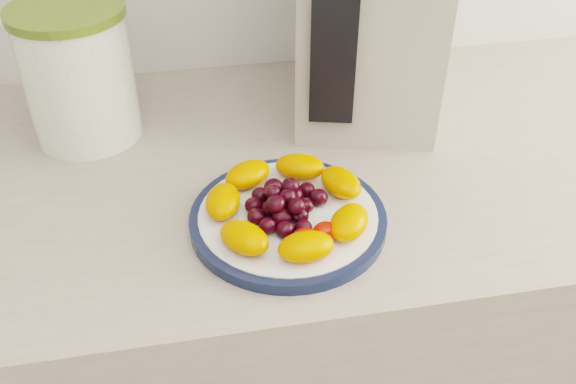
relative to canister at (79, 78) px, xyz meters
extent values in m
cube|color=#AF9F8F|center=(0.27, -0.12, -0.54)|extent=(3.50, 0.60, 0.90)
cube|color=#876346|center=(0.27, -0.12, -0.57)|extent=(3.48, 0.58, 0.84)
cylinder|color=#151F3C|center=(0.25, -0.26, -0.08)|extent=(0.24, 0.24, 0.01)
cylinder|color=white|center=(0.25, -0.26, -0.08)|extent=(0.22, 0.22, 0.02)
cylinder|color=#556E25|center=(0.00, 0.00, 0.00)|extent=(0.19, 0.19, 0.18)
cylinder|color=#5B6D23|center=(0.00, 0.00, 0.10)|extent=(0.20, 0.20, 0.01)
cube|color=black|center=(0.34, -0.11, 0.09)|extent=(0.06, 0.03, 0.26)
ellipsoid|color=#F06B00|center=(0.32, -0.23, -0.06)|extent=(0.06, 0.07, 0.03)
ellipsoid|color=#F06B00|center=(0.28, -0.19, -0.06)|extent=(0.07, 0.06, 0.03)
ellipsoid|color=#F06B00|center=(0.21, -0.19, -0.06)|extent=(0.08, 0.07, 0.03)
ellipsoid|color=#F06B00|center=(0.17, -0.24, -0.06)|extent=(0.06, 0.07, 0.03)
ellipsoid|color=#F06B00|center=(0.19, -0.31, -0.06)|extent=(0.07, 0.08, 0.03)
ellipsoid|color=#F06B00|center=(0.26, -0.34, -0.06)|extent=(0.07, 0.05, 0.03)
ellipsoid|color=#F06B00|center=(0.31, -0.31, -0.06)|extent=(0.07, 0.08, 0.03)
ellipsoid|color=black|center=(0.25, -0.26, -0.06)|extent=(0.02, 0.02, 0.02)
ellipsoid|color=black|center=(0.27, -0.26, -0.06)|extent=(0.02, 0.02, 0.02)
ellipsoid|color=black|center=(0.26, -0.24, -0.06)|extent=(0.02, 0.02, 0.02)
ellipsoid|color=black|center=(0.24, -0.24, -0.06)|extent=(0.02, 0.02, 0.02)
ellipsoid|color=black|center=(0.23, -0.26, -0.06)|extent=(0.02, 0.02, 0.02)
ellipsoid|color=black|center=(0.24, -0.28, -0.06)|extent=(0.02, 0.02, 0.02)
ellipsoid|color=black|center=(0.26, -0.28, -0.06)|extent=(0.02, 0.02, 0.02)
ellipsoid|color=black|center=(0.29, -0.25, -0.06)|extent=(0.02, 0.02, 0.02)
ellipsoid|color=black|center=(0.28, -0.23, -0.06)|extent=(0.02, 0.02, 0.02)
ellipsoid|color=black|center=(0.26, -0.22, -0.06)|extent=(0.02, 0.02, 0.02)
ellipsoid|color=black|center=(0.24, -0.22, -0.06)|extent=(0.02, 0.02, 0.02)
ellipsoid|color=black|center=(0.22, -0.23, -0.06)|extent=(0.02, 0.02, 0.02)
ellipsoid|color=black|center=(0.21, -0.25, -0.06)|extent=(0.02, 0.02, 0.02)
ellipsoid|color=black|center=(0.21, -0.27, -0.06)|extent=(0.02, 0.02, 0.02)
ellipsoid|color=black|center=(0.22, -0.29, -0.06)|extent=(0.02, 0.02, 0.02)
ellipsoid|color=black|center=(0.24, -0.30, -0.06)|extent=(0.02, 0.02, 0.02)
ellipsoid|color=black|center=(0.26, -0.30, -0.06)|extent=(0.02, 0.02, 0.02)
ellipsoid|color=black|center=(0.25, -0.26, -0.05)|extent=(0.02, 0.02, 0.02)
ellipsoid|color=black|center=(0.26, -0.24, -0.05)|extent=(0.02, 0.02, 0.02)
ellipsoid|color=black|center=(0.23, -0.25, -0.05)|extent=(0.02, 0.02, 0.02)
ellipsoid|color=black|center=(0.23, -0.27, -0.05)|extent=(0.02, 0.02, 0.02)
ellipsoid|color=black|center=(0.26, -0.28, -0.05)|extent=(0.02, 0.02, 0.02)
ellipsoid|color=red|center=(0.26, -0.32, -0.06)|extent=(0.03, 0.02, 0.02)
ellipsoid|color=red|center=(0.28, -0.31, -0.06)|extent=(0.03, 0.03, 0.02)
ellipsoid|color=red|center=(0.27, -0.34, -0.06)|extent=(0.04, 0.04, 0.02)
camera|label=1|loc=(0.14, -0.85, 0.42)|focal=40.00mm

